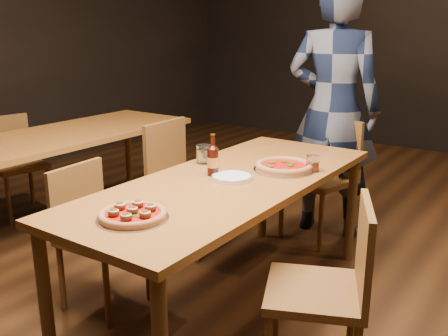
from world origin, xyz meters
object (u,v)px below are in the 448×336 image
Objects in this scene: chair_main_e at (315,290)px; table_main at (229,191)px; chair_main_nw at (103,236)px; chair_end at (318,178)px; water_glass at (204,154)px; chair_main_sw at (189,184)px; diner at (333,110)px; pizza_margherita at (284,167)px; table_left at (69,141)px; beer_bottle at (213,161)px; amber_glass at (313,163)px; chair_nbr_left at (18,165)px; pizza_meatball at (133,214)px; plate_stack at (232,177)px.

table_main is at bearing -138.80° from chair_main_e.
chair_main_nw is 0.91× the size of chair_end.
chair_main_sw is at bearing 139.67° from water_glass.
pizza_margherita is at bearing 88.22° from diner.
beer_bottle is at bearing -10.66° from table_left.
water_glass is 1.21m from diner.
pizza_margherita is 0.48m from water_glass.
chair_main_e reaches higher than amber_glass.
diner is (-0.64, 1.64, 0.50)m from chair_main_e.
chair_nbr_left is at bearing 16.69° from diner.
chair_main_nw is at bearing -145.13° from table_main.
water_glass is (-0.46, -0.13, 0.03)m from pizza_margherita.
chair_main_sw is 1.10× the size of chair_nbr_left.
beer_bottle is (-0.11, 0.00, 0.15)m from table_main.
chair_nbr_left is 1.98m from water_glass.
pizza_meatball is at bearing -71.64° from water_glass.
plate_stack is 1.98× the size of water_glass.
chair_end is (1.70, 0.85, -0.22)m from table_left.
chair_end is at bearing 100.89° from pizza_margherita.
chair_main_nw is at bearing -109.52° from chair_main_e.
table_main is 0.19m from beer_bottle.
chair_main_e is (2.35, -0.60, -0.24)m from table_left.
amber_glass is (0.60, 0.21, -0.01)m from water_glass.
amber_glass is at bearing 96.74° from diner.
diner is at bearing -22.53° from chair_main_nw.
chair_main_sw reaches higher than table_left.
pizza_meatball is at bearing -101.88° from chair_nbr_left.
chair_main_sw is 1.19m from diner.
table_main is 1.36m from diner.
chair_end is 2.68× the size of pizza_margherita.
table_main is at bearing -76.15° from chair_end.
water_glass reaches higher than pizza_margherita.
water_glass is 0.06× the size of diner.
table_main is 0.85m from chair_main_sw.
chair_end is (0.67, 0.67, -0.01)m from chair_main_sw.
chair_main_e is at bearing -25.30° from plate_stack.
water_glass is (-0.32, 0.17, 0.04)m from plate_stack.
pizza_meatball is (-0.01, -1.86, 0.31)m from chair_end.
beer_bottle is at bearing -81.52° from chair_end.
chair_main_sw is at bearing 139.17° from beer_bottle.
amber_glass is at bearing 2.32° from table_left.
amber_glass reaches higher than table_left.
pizza_margherita is (2.41, 0.12, 0.35)m from chair_nbr_left.
pizza_meatball is 0.71m from plate_stack.
diner is at bearing 90.50° from plate_stack.
water_glass reaches higher than pizza_meatball.
pizza_margherita is at bearing 48.60° from beer_bottle.
chair_main_e is 8.10× the size of water_glass.
beer_bottle is 0.12× the size of diner.
chair_main_nw is (-0.57, -0.40, -0.26)m from table_main.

